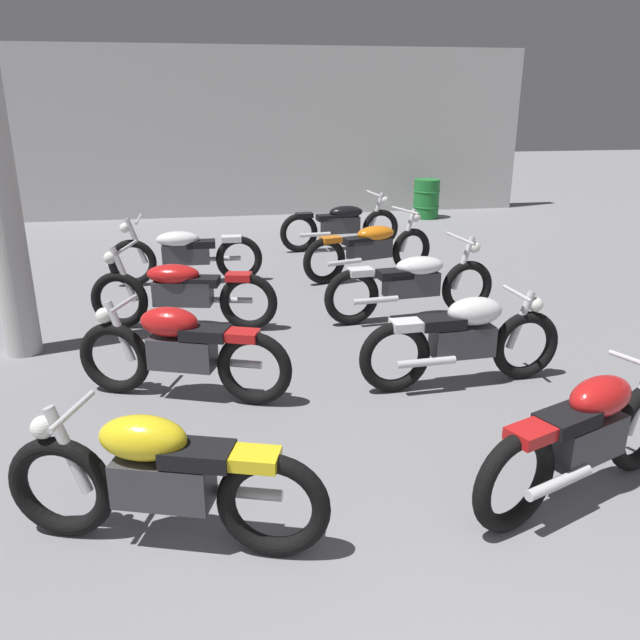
{
  "coord_description": "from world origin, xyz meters",
  "views": [
    {
      "loc": [
        -1.02,
        -0.53,
        2.55
      ],
      "look_at": [
        0.0,
        5.13,
        0.55
      ],
      "focal_mm": 36.0,
      "sensor_mm": 36.0,
      "label": 1
    }
  ],
  "objects_px": {
    "motorcycle_right_row_2": "(464,338)",
    "oil_drum": "(426,199)",
    "motorcycle_right_row_4": "(370,248)",
    "motorcycle_right_row_5": "(341,224)",
    "motorcycle_right_row_1": "(587,435)",
    "motorcycle_right_row_3": "(412,283)",
    "motorcycle_left_row_2": "(181,350)",
    "support_pillar": "(0,200)",
    "motorcycle_left_row_3": "(182,291)",
    "motorcycle_left_row_1": "(162,478)",
    "motorcycle_left_row_4": "(185,253)"
  },
  "relations": [
    {
      "from": "motorcycle_right_row_2",
      "to": "oil_drum",
      "type": "height_order",
      "value": "motorcycle_right_row_2"
    },
    {
      "from": "motorcycle_right_row_4",
      "to": "motorcycle_right_row_5",
      "type": "relative_size",
      "value": 0.97
    },
    {
      "from": "motorcycle_right_row_1",
      "to": "motorcycle_right_row_3",
      "type": "relative_size",
      "value": 0.86
    },
    {
      "from": "motorcycle_left_row_2",
      "to": "motorcycle_right_row_1",
      "type": "bearing_deg",
      "value": -36.94
    },
    {
      "from": "support_pillar",
      "to": "motorcycle_right_row_5",
      "type": "bearing_deg",
      "value": 44.1
    },
    {
      "from": "motorcycle_right_row_2",
      "to": "motorcycle_right_row_3",
      "type": "relative_size",
      "value": 0.91
    },
    {
      "from": "motorcycle_left_row_3",
      "to": "motorcycle_right_row_2",
      "type": "bearing_deg",
      "value": -38.07
    },
    {
      "from": "motorcycle_left_row_1",
      "to": "motorcycle_right_row_1",
      "type": "height_order",
      "value": "same"
    },
    {
      "from": "motorcycle_left_row_2",
      "to": "motorcycle_left_row_3",
      "type": "xyz_separation_m",
      "value": [
        -0.04,
        1.85,
        -0.01
      ]
    },
    {
      "from": "motorcycle_right_row_3",
      "to": "oil_drum",
      "type": "xyz_separation_m",
      "value": [
        2.45,
        6.56,
        -0.03
      ]
    },
    {
      "from": "support_pillar",
      "to": "motorcycle_right_row_2",
      "type": "xyz_separation_m",
      "value": [
        4.23,
        -1.57,
        -1.14
      ]
    },
    {
      "from": "motorcycle_left_row_3",
      "to": "motorcycle_right_row_3",
      "type": "height_order",
      "value": "same"
    },
    {
      "from": "motorcycle_right_row_3",
      "to": "motorcycle_right_row_4",
      "type": "bearing_deg",
      "value": 90.59
    },
    {
      "from": "motorcycle_left_row_4",
      "to": "motorcycle_right_row_5",
      "type": "distance_m",
      "value": 3.19
    },
    {
      "from": "motorcycle_right_row_1",
      "to": "motorcycle_right_row_5",
      "type": "height_order",
      "value": "motorcycle_right_row_5"
    },
    {
      "from": "motorcycle_left_row_1",
      "to": "motorcycle_left_row_3",
      "type": "xyz_separation_m",
      "value": [
        0.02,
        3.87,
        -0.01
      ]
    },
    {
      "from": "motorcycle_left_row_4",
      "to": "motorcycle_right_row_1",
      "type": "bearing_deg",
      "value": -65.09
    },
    {
      "from": "motorcycle_left_row_3",
      "to": "motorcycle_left_row_2",
      "type": "bearing_deg",
      "value": -88.81
    },
    {
      "from": "motorcycle_right_row_1",
      "to": "oil_drum",
      "type": "bearing_deg",
      "value": 76.53
    },
    {
      "from": "motorcycle_left_row_1",
      "to": "motorcycle_right_row_4",
      "type": "bearing_deg",
      "value": 64.47
    },
    {
      "from": "motorcycle_right_row_5",
      "to": "oil_drum",
      "type": "height_order",
      "value": "motorcycle_right_row_5"
    },
    {
      "from": "motorcycle_left_row_2",
      "to": "motorcycle_right_row_4",
      "type": "height_order",
      "value": "motorcycle_right_row_4"
    },
    {
      "from": "motorcycle_left_row_2",
      "to": "motorcycle_left_row_4",
      "type": "distance_m",
      "value": 3.8
    },
    {
      "from": "support_pillar",
      "to": "oil_drum",
      "type": "relative_size",
      "value": 3.76
    },
    {
      "from": "motorcycle_left_row_1",
      "to": "motorcycle_left_row_2",
      "type": "distance_m",
      "value": 2.01
    },
    {
      "from": "support_pillar",
      "to": "motorcycle_right_row_3",
      "type": "relative_size",
      "value": 1.47
    },
    {
      "from": "motorcycle_right_row_1",
      "to": "oil_drum",
      "type": "distance_m",
      "value": 10.58
    },
    {
      "from": "motorcycle_left_row_2",
      "to": "motorcycle_right_row_4",
      "type": "bearing_deg",
      "value": 54.15
    },
    {
      "from": "motorcycle_right_row_1",
      "to": "support_pillar",
      "type": "bearing_deg",
      "value": 141.91
    },
    {
      "from": "motorcycle_left_row_4",
      "to": "motorcycle_right_row_3",
      "type": "distance_m",
      "value": 3.41
    },
    {
      "from": "motorcycle_right_row_2",
      "to": "motorcycle_right_row_4",
      "type": "xyz_separation_m",
      "value": [
        0.11,
        3.83,
        -0.01
      ]
    },
    {
      "from": "motorcycle_right_row_2",
      "to": "motorcycle_right_row_5",
      "type": "bearing_deg",
      "value": 89.31
    },
    {
      "from": "motorcycle_left_row_1",
      "to": "motorcycle_right_row_2",
      "type": "relative_size",
      "value": 0.96
    },
    {
      "from": "motorcycle_left_row_4",
      "to": "motorcycle_right_row_3",
      "type": "height_order",
      "value": "same"
    },
    {
      "from": "motorcycle_right_row_1",
      "to": "motorcycle_right_row_4",
      "type": "xyz_separation_m",
      "value": [
        -0.0,
        5.66,
        -0.01
      ]
    },
    {
      "from": "motorcycle_left_row_2",
      "to": "motorcycle_left_row_3",
      "type": "distance_m",
      "value": 1.85
    },
    {
      "from": "motorcycle_left_row_3",
      "to": "motorcycle_right_row_4",
      "type": "xyz_separation_m",
      "value": [
        2.69,
        1.81,
        0.0
      ]
    },
    {
      "from": "motorcycle_left_row_3",
      "to": "motorcycle_right_row_2",
      "type": "height_order",
      "value": "motorcycle_left_row_3"
    },
    {
      "from": "motorcycle_left_row_1",
      "to": "motorcycle_left_row_2",
      "type": "relative_size",
      "value": 1.01
    },
    {
      "from": "motorcycle_left_row_4",
      "to": "motorcycle_right_row_2",
      "type": "height_order",
      "value": "motorcycle_left_row_4"
    },
    {
      "from": "motorcycle_left_row_3",
      "to": "motorcycle_right_row_4",
      "type": "relative_size",
      "value": 1.01
    },
    {
      "from": "motorcycle_right_row_3",
      "to": "motorcycle_left_row_1",
      "type": "bearing_deg",
      "value": -126.13
    },
    {
      "from": "motorcycle_right_row_5",
      "to": "motorcycle_left_row_3",
      "type": "bearing_deg",
      "value": -125.5
    },
    {
      "from": "motorcycle_right_row_1",
      "to": "oil_drum",
      "type": "relative_size",
      "value": 2.2
    },
    {
      "from": "support_pillar",
      "to": "motorcycle_left_row_1",
      "type": "xyz_separation_m",
      "value": [
        1.62,
        -3.42,
        -1.14
      ]
    },
    {
      "from": "motorcycle_left_row_4",
      "to": "motorcycle_right_row_5",
      "type": "bearing_deg",
      "value": 33.74
    },
    {
      "from": "motorcycle_right_row_3",
      "to": "motorcycle_left_row_2",
      "type": "bearing_deg",
      "value": -147.03
    },
    {
      "from": "support_pillar",
      "to": "motorcycle_right_row_3",
      "type": "height_order",
      "value": "support_pillar"
    },
    {
      "from": "support_pillar",
      "to": "motorcycle_right_row_2",
      "type": "height_order",
      "value": "support_pillar"
    },
    {
      "from": "support_pillar",
      "to": "motorcycle_left_row_1",
      "type": "relative_size",
      "value": 1.68
    }
  ]
}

